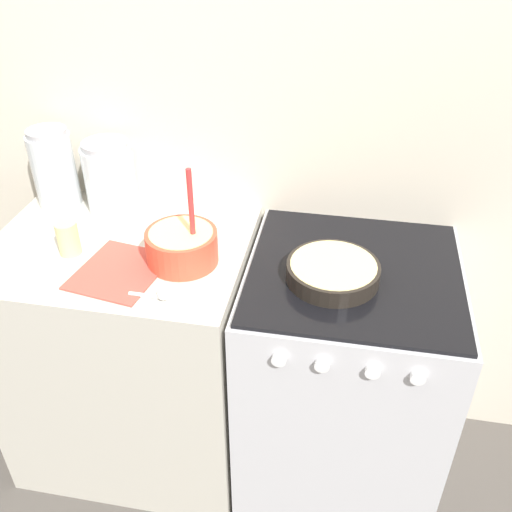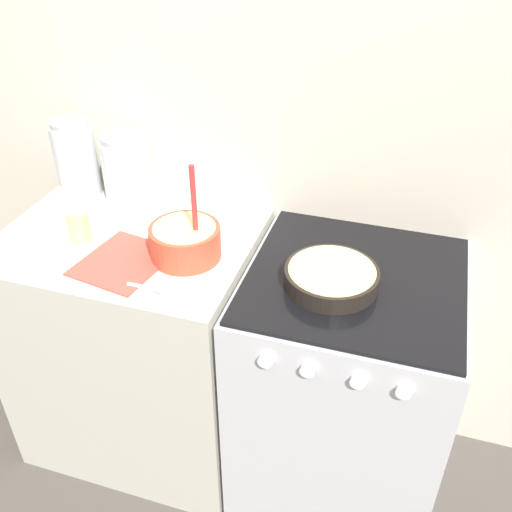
{
  "view_description": "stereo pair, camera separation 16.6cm",
  "coord_description": "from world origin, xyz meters",
  "px_view_note": "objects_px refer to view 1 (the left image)",
  "views": [
    {
      "loc": [
        0.3,
        -1.08,
        1.92
      ],
      "look_at": [
        0.05,
        0.27,
        0.98
      ],
      "focal_mm": 40.0,
      "sensor_mm": 36.0,
      "label": 1
    },
    {
      "loc": [
        0.46,
        -1.04,
        1.92
      ],
      "look_at": [
        0.05,
        0.27,
        0.98
      ],
      "focal_mm": 40.0,
      "sensor_mm": 36.0,
      "label": 2
    }
  ],
  "objects_px": {
    "stove": "(342,380)",
    "storage_jar_left": "(55,173)",
    "tin_can": "(68,238)",
    "baking_pan": "(333,271)",
    "mixing_bowl": "(182,245)",
    "storage_jar_middle": "(110,181)"
  },
  "relations": [
    {
      "from": "mixing_bowl",
      "to": "storage_jar_middle",
      "type": "relative_size",
      "value": 1.25
    },
    {
      "from": "baking_pan",
      "to": "storage_jar_middle",
      "type": "height_order",
      "value": "storage_jar_middle"
    },
    {
      "from": "stove",
      "to": "storage_jar_left",
      "type": "height_order",
      "value": "storage_jar_left"
    },
    {
      "from": "storage_jar_left",
      "to": "baking_pan",
      "type": "bearing_deg",
      "value": -15.71
    },
    {
      "from": "storage_jar_middle",
      "to": "tin_can",
      "type": "height_order",
      "value": "storage_jar_middle"
    },
    {
      "from": "mixing_bowl",
      "to": "tin_can",
      "type": "bearing_deg",
      "value": -176.85
    },
    {
      "from": "tin_can",
      "to": "baking_pan",
      "type": "bearing_deg",
      "value": 0.59
    },
    {
      "from": "mixing_bowl",
      "to": "storage_jar_left",
      "type": "relative_size",
      "value": 1.12
    },
    {
      "from": "mixing_bowl",
      "to": "storage_jar_left",
      "type": "bearing_deg",
      "value": 153.37
    },
    {
      "from": "stove",
      "to": "storage_jar_middle",
      "type": "xyz_separation_m",
      "value": [
        -0.84,
        0.22,
        0.57
      ]
    },
    {
      "from": "stove",
      "to": "baking_pan",
      "type": "bearing_deg",
      "value": -137.52
    },
    {
      "from": "baking_pan",
      "to": "storage_jar_left",
      "type": "height_order",
      "value": "storage_jar_left"
    },
    {
      "from": "tin_can",
      "to": "storage_jar_left",
      "type": "bearing_deg",
      "value": 121.08
    },
    {
      "from": "baking_pan",
      "to": "tin_can",
      "type": "relative_size",
      "value": 2.52
    },
    {
      "from": "mixing_bowl",
      "to": "storage_jar_left",
      "type": "xyz_separation_m",
      "value": [
        -0.53,
        0.26,
        0.06
      ]
    },
    {
      "from": "stove",
      "to": "storage_jar_left",
      "type": "relative_size",
      "value": 3.35
    },
    {
      "from": "mixing_bowl",
      "to": "storage_jar_middle",
      "type": "height_order",
      "value": "mixing_bowl"
    },
    {
      "from": "stove",
      "to": "mixing_bowl",
      "type": "distance_m",
      "value": 0.74
    },
    {
      "from": "mixing_bowl",
      "to": "storage_jar_middle",
      "type": "bearing_deg",
      "value": 141.06
    },
    {
      "from": "storage_jar_left",
      "to": "storage_jar_middle",
      "type": "bearing_deg",
      "value": 0.0
    },
    {
      "from": "storage_jar_middle",
      "to": "storage_jar_left",
      "type": "bearing_deg",
      "value": 180.0
    },
    {
      "from": "mixing_bowl",
      "to": "tin_can",
      "type": "xyz_separation_m",
      "value": [
        -0.35,
        -0.02,
        -0.01
      ]
    }
  ]
}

